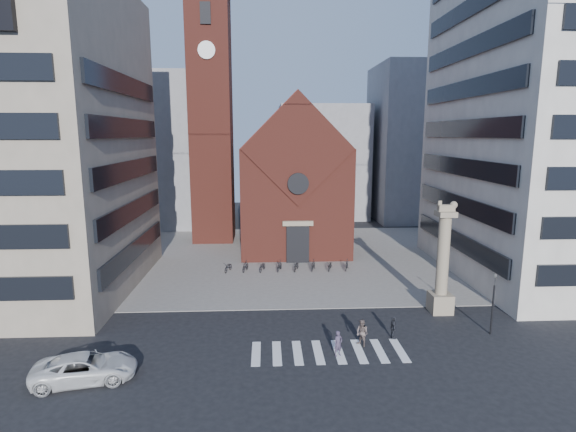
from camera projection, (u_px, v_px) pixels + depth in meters
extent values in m
plane|color=black|center=(315.00, 331.00, 31.17)|extent=(120.00, 120.00, 0.00)
cube|color=gray|center=(296.00, 257.00, 49.83)|extent=(46.00, 30.00, 0.05)
cube|color=maroon|center=(293.00, 196.00, 54.64)|extent=(12.00, 16.00, 12.00)
cube|color=maroon|center=(293.00, 147.00, 53.95)|extent=(12.00, 15.40, 12.00)
cube|color=maroon|center=(298.00, 149.00, 45.75)|extent=(11.76, 0.50, 11.76)
cylinder|color=black|center=(298.00, 184.00, 45.94)|extent=(2.20, 0.30, 2.20)
cube|color=black|center=(298.00, 245.00, 47.36)|extent=(2.40, 0.30, 4.00)
cube|color=gray|center=(298.00, 223.00, 46.89)|extent=(3.20, 0.40, 0.50)
cube|color=maroon|center=(211.00, 122.00, 55.48)|extent=(5.00, 5.00, 30.00)
cylinder|color=white|center=(206.00, 50.00, 51.49)|extent=(2.00, 0.20, 2.00)
cube|color=black|center=(205.00, 13.00, 50.76)|extent=(1.20, 0.20, 2.40)
cube|color=gray|center=(18.00, 140.00, 37.49)|extent=(18.00, 20.00, 26.00)
cube|color=beige|center=(562.00, 106.00, 41.22)|extent=(18.00, 22.00, 32.00)
cube|color=gray|center=(155.00, 151.00, 67.52)|extent=(16.00, 14.00, 22.00)
cube|color=gray|center=(322.00, 162.00, 74.04)|extent=(14.00, 12.00, 18.00)
cube|color=gray|center=(425.00, 143.00, 71.31)|extent=(16.00, 14.00, 24.00)
cube|color=gray|center=(440.00, 303.00, 34.46)|extent=(1.60, 1.60, 1.50)
cylinder|color=gray|center=(443.00, 255.00, 33.78)|extent=(0.90, 0.90, 6.00)
cube|color=gray|center=(446.00, 214.00, 33.20)|extent=(1.30, 1.30, 0.40)
cube|color=gray|center=(446.00, 208.00, 33.13)|extent=(1.20, 0.50, 0.55)
sphere|color=gray|center=(454.00, 205.00, 33.11)|extent=(0.56, 0.56, 0.56)
cube|color=gray|center=(440.00, 203.00, 33.04)|extent=(0.25, 0.15, 0.35)
cylinder|color=black|center=(492.00, 310.00, 30.44)|extent=(0.12, 0.12, 3.50)
imported|color=black|center=(495.00, 280.00, 30.06)|extent=(0.13, 0.16, 0.80)
imported|color=silver|center=(85.00, 368.00, 24.84)|extent=(5.87, 3.57, 1.52)
imported|color=#3D3448|center=(338.00, 343.00, 27.63)|extent=(0.70, 0.62, 1.61)
imported|color=#61514D|center=(362.00, 333.00, 28.91)|extent=(1.06, 1.09, 1.77)
imported|color=#25262C|center=(393.00, 328.00, 29.95)|extent=(0.39, 0.92, 1.57)
imported|color=black|center=(228.00, 267.00, 44.48)|extent=(1.12, 1.91, 0.95)
imported|color=black|center=(245.00, 266.00, 44.55)|extent=(0.98, 1.82, 1.05)
imported|color=black|center=(262.00, 266.00, 44.64)|extent=(1.12, 1.91, 0.95)
imported|color=black|center=(279.00, 266.00, 44.71)|extent=(0.98, 1.82, 1.05)
imported|color=black|center=(296.00, 266.00, 44.80)|extent=(1.12, 1.91, 0.95)
imported|color=black|center=(313.00, 265.00, 44.87)|extent=(0.98, 1.82, 1.05)
imported|color=black|center=(330.00, 265.00, 44.96)|extent=(1.12, 1.91, 0.95)
imported|color=black|center=(347.00, 265.00, 45.04)|extent=(0.98, 1.82, 1.05)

